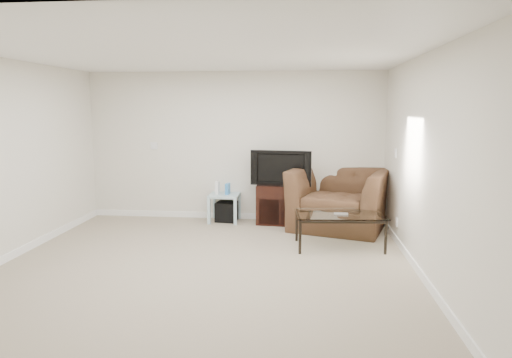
# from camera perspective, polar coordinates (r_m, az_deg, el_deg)

# --- Properties ---
(floor) EXTENTS (5.00, 5.00, 0.00)m
(floor) POSITION_cam_1_polar(r_m,az_deg,el_deg) (5.59, -6.49, -10.98)
(floor) COLOR tan
(floor) RESTS_ON ground
(ceiling) EXTENTS (5.00, 5.00, 0.00)m
(ceiling) POSITION_cam_1_polar(r_m,az_deg,el_deg) (5.29, -6.97, 15.40)
(ceiling) COLOR white
(ceiling) RESTS_ON ground
(wall_back) EXTENTS (5.00, 0.02, 2.50)m
(wall_back) POSITION_cam_1_polar(r_m,az_deg,el_deg) (7.74, -2.71, 4.09)
(wall_back) COLOR silver
(wall_back) RESTS_ON ground
(wall_right) EXTENTS (0.02, 5.00, 2.50)m
(wall_right) POSITION_cam_1_polar(r_m,az_deg,el_deg) (5.35, 20.45, 1.41)
(wall_right) COLOR silver
(wall_right) RESTS_ON ground
(plate_back) EXTENTS (0.12, 0.02, 0.12)m
(plate_back) POSITION_cam_1_polar(r_m,az_deg,el_deg) (8.06, -12.64, 4.07)
(plate_back) COLOR white
(plate_back) RESTS_ON wall_back
(plate_right_switch) EXTENTS (0.02, 0.09, 0.13)m
(plate_right_switch) POSITION_cam_1_polar(r_m,az_deg,el_deg) (6.89, 17.05, 3.13)
(plate_right_switch) COLOR white
(plate_right_switch) RESTS_ON wall_right
(plate_right_outlet) EXTENTS (0.02, 0.08, 0.12)m
(plate_right_outlet) POSITION_cam_1_polar(r_m,az_deg,el_deg) (6.76, 17.18, -5.17)
(plate_right_outlet) COLOR white
(plate_right_outlet) RESTS_ON wall_right
(tv_stand) EXTENTS (0.82, 0.60, 0.65)m
(tv_stand) POSITION_cam_1_polar(r_m,az_deg,el_deg) (7.58, 3.24, -3.09)
(tv_stand) COLOR black
(tv_stand) RESTS_ON floor
(dvd_player) EXTENTS (0.43, 0.32, 0.06)m
(dvd_player) POSITION_cam_1_polar(r_m,az_deg,el_deg) (7.50, 3.21, -1.53)
(dvd_player) COLOR black
(dvd_player) RESTS_ON tv_stand
(television) EXTENTS (0.94, 0.31, 0.57)m
(television) POSITION_cam_1_polar(r_m,az_deg,el_deg) (7.45, 3.25, 1.46)
(television) COLOR black
(television) RESTS_ON tv_stand
(side_table) EXTENTS (0.50, 0.50, 0.47)m
(side_table) POSITION_cam_1_polar(r_m,az_deg,el_deg) (7.70, -3.95, -3.59)
(side_table) COLOR #ACC7D0
(side_table) RESTS_ON floor
(subwoofer) EXTENTS (0.36, 0.36, 0.32)m
(subwoofer) POSITION_cam_1_polar(r_m,az_deg,el_deg) (7.73, -3.70, -4.06)
(subwoofer) COLOR black
(subwoofer) RESTS_ON floor
(game_console) EXTENTS (0.05, 0.16, 0.21)m
(game_console) POSITION_cam_1_polar(r_m,az_deg,el_deg) (7.64, -4.86, -1.09)
(game_console) COLOR white
(game_console) RESTS_ON side_table
(game_case) EXTENTS (0.07, 0.14, 0.19)m
(game_case) POSITION_cam_1_polar(r_m,az_deg,el_deg) (7.61, -3.57, -1.23)
(game_case) COLOR #337FCC
(game_case) RESTS_ON side_table
(recliner) EXTENTS (1.66, 1.32, 1.26)m
(recliner) POSITION_cam_1_polar(r_m,az_deg,el_deg) (7.31, 10.30, -1.21)
(recliner) COLOR #52391E
(recliner) RESTS_ON floor
(coffee_table) EXTENTS (1.25, 0.78, 0.47)m
(coffee_table) POSITION_cam_1_polar(r_m,az_deg,el_deg) (6.37, 10.35, -6.36)
(coffee_table) COLOR black
(coffee_table) RESTS_ON floor
(remote) EXTENTS (0.19, 0.06, 0.02)m
(remote) POSITION_cam_1_polar(r_m,az_deg,el_deg) (6.27, 10.58, -4.28)
(remote) COLOR #B2B2B7
(remote) RESTS_ON coffee_table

